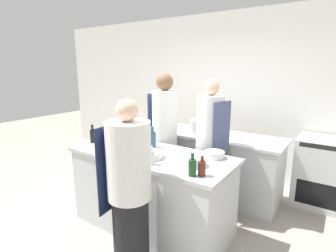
{
  "coord_description": "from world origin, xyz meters",
  "views": [
    {
      "loc": [
        1.76,
        -2.24,
        1.9
      ],
      "look_at": [
        0.0,
        0.35,
        1.19
      ],
      "focal_mm": 28.0,
      "sensor_mm": 36.0,
      "label": 1
    }
  ],
  "objects_px": {
    "bottle_cooking_oil": "(192,167)",
    "bottle_sauce": "(93,135)",
    "oven_range": "(324,173)",
    "chef_at_pass_far": "(165,140)",
    "cup": "(101,148)",
    "bottle_wine": "(114,142)",
    "chef_at_prep_near": "(129,191)",
    "bowl_prep_small": "(151,155)",
    "bowl_mixing_large": "(141,141)",
    "chef_at_stove": "(209,149)",
    "bowl_ceramic_blue": "(193,161)",
    "bottle_water": "(151,157)",
    "bowl_wooden_salad": "(214,155)",
    "bottle_olive_oil": "(202,168)",
    "bottle_vinegar": "(152,139)",
    "stockpot": "(200,127)"
  },
  "relations": [
    {
      "from": "cup",
      "to": "stockpot",
      "type": "xyz_separation_m",
      "value": [
        0.57,
        1.37,
        0.07
      ]
    },
    {
      "from": "oven_range",
      "to": "bottle_wine",
      "type": "height_order",
      "value": "bottle_wine"
    },
    {
      "from": "chef_at_prep_near",
      "to": "bottle_water",
      "type": "height_order",
      "value": "chef_at_prep_near"
    },
    {
      "from": "chef_at_prep_near",
      "to": "bottle_vinegar",
      "type": "height_order",
      "value": "chef_at_prep_near"
    },
    {
      "from": "bowl_mixing_large",
      "to": "stockpot",
      "type": "relative_size",
      "value": 0.69
    },
    {
      "from": "bottle_water",
      "to": "bowl_mixing_large",
      "type": "height_order",
      "value": "bottle_water"
    },
    {
      "from": "chef_at_stove",
      "to": "bowl_prep_small",
      "type": "height_order",
      "value": "chef_at_stove"
    },
    {
      "from": "bottle_olive_oil",
      "to": "bowl_ceramic_blue",
      "type": "height_order",
      "value": "bottle_olive_oil"
    },
    {
      "from": "bottle_vinegar",
      "to": "bottle_sauce",
      "type": "relative_size",
      "value": 1.1
    },
    {
      "from": "bottle_cooking_oil",
      "to": "chef_at_prep_near",
      "type": "bearing_deg",
      "value": -140.35
    },
    {
      "from": "stockpot",
      "to": "cup",
      "type": "bearing_deg",
      "value": -112.55
    },
    {
      "from": "oven_range",
      "to": "stockpot",
      "type": "distance_m",
      "value": 1.82
    },
    {
      "from": "bottle_sauce",
      "to": "bowl_wooden_salad",
      "type": "bearing_deg",
      "value": 12.49
    },
    {
      "from": "bottle_sauce",
      "to": "bottle_water",
      "type": "bearing_deg",
      "value": -9.93
    },
    {
      "from": "chef_at_stove",
      "to": "bottle_sauce",
      "type": "bearing_deg",
      "value": -44.44
    },
    {
      "from": "chef_at_prep_near",
      "to": "bowl_wooden_salad",
      "type": "xyz_separation_m",
      "value": [
        0.4,
        0.92,
        0.16
      ]
    },
    {
      "from": "bottle_wine",
      "to": "bowl_mixing_large",
      "type": "bearing_deg",
      "value": 72.94
    },
    {
      "from": "bottle_water",
      "to": "bowl_prep_small",
      "type": "distance_m",
      "value": 0.2
    },
    {
      "from": "bowl_mixing_large",
      "to": "bowl_wooden_salad",
      "type": "relative_size",
      "value": 0.92
    },
    {
      "from": "oven_range",
      "to": "chef_at_pass_far",
      "type": "distance_m",
      "value": 2.25
    },
    {
      "from": "bottle_wine",
      "to": "cup",
      "type": "xyz_separation_m",
      "value": [
        -0.06,
        -0.15,
        -0.05
      ]
    },
    {
      "from": "cup",
      "to": "stockpot",
      "type": "bearing_deg",
      "value": 67.45
    },
    {
      "from": "bottle_olive_oil",
      "to": "bowl_wooden_salad",
      "type": "bearing_deg",
      "value": 101.82
    },
    {
      "from": "chef_at_prep_near",
      "to": "bowl_wooden_salad",
      "type": "relative_size",
      "value": 7.6
    },
    {
      "from": "chef_at_pass_far",
      "to": "bowl_prep_small",
      "type": "distance_m",
      "value": 0.79
    },
    {
      "from": "oven_range",
      "to": "bottle_water",
      "type": "relative_size",
      "value": 4.95
    },
    {
      "from": "chef_at_pass_far",
      "to": "chef_at_prep_near",
      "type": "bearing_deg",
      "value": -136.87
    },
    {
      "from": "bottle_cooking_oil",
      "to": "bottle_sauce",
      "type": "bearing_deg",
      "value": 172.31
    },
    {
      "from": "stockpot",
      "to": "bowl_wooden_salad",
      "type": "bearing_deg",
      "value": -53.6
    },
    {
      "from": "bottle_cooking_oil",
      "to": "bottle_sauce",
      "type": "height_order",
      "value": "bottle_sauce"
    },
    {
      "from": "chef_at_pass_far",
      "to": "bowl_mixing_large",
      "type": "relative_size",
      "value": 9.11
    },
    {
      "from": "chef_at_stove",
      "to": "stockpot",
      "type": "bearing_deg",
      "value": -123.94
    },
    {
      "from": "chef_at_prep_near",
      "to": "bowl_prep_small",
      "type": "xyz_separation_m",
      "value": [
        -0.17,
        0.53,
        0.16
      ]
    },
    {
      "from": "bottle_vinegar",
      "to": "bottle_sauce",
      "type": "bearing_deg",
      "value": -159.94
    },
    {
      "from": "chef_at_stove",
      "to": "bowl_ceramic_blue",
      "type": "bearing_deg",
      "value": 27.96
    },
    {
      "from": "bowl_prep_small",
      "to": "cup",
      "type": "xyz_separation_m",
      "value": [
        -0.61,
        -0.15,
        0.0
      ]
    },
    {
      "from": "chef_at_prep_near",
      "to": "bottle_water",
      "type": "relative_size",
      "value": 8.55
    },
    {
      "from": "chef_at_stove",
      "to": "bowl_wooden_salad",
      "type": "relative_size",
      "value": 8.1
    },
    {
      "from": "chef_at_pass_far",
      "to": "bottle_cooking_oil",
      "type": "bearing_deg",
      "value": -112.32
    },
    {
      "from": "chef_at_pass_far",
      "to": "bottle_sauce",
      "type": "relative_size",
      "value": 7.71
    },
    {
      "from": "bottle_olive_oil",
      "to": "bottle_cooking_oil",
      "type": "bearing_deg",
      "value": -141.55
    },
    {
      "from": "bottle_olive_oil",
      "to": "bowl_prep_small",
      "type": "xyz_separation_m",
      "value": [
        -0.67,
        0.12,
        -0.04
      ]
    },
    {
      "from": "bottle_vinegar",
      "to": "cup",
      "type": "distance_m",
      "value": 0.62
    },
    {
      "from": "bowl_mixing_large",
      "to": "bottle_water",
      "type": "bearing_deg",
      "value": -42.68
    },
    {
      "from": "stockpot",
      "to": "bottle_sauce",
      "type": "bearing_deg",
      "value": -128.6
    },
    {
      "from": "chef_at_stove",
      "to": "bottle_sauce",
      "type": "relative_size",
      "value": 7.43
    },
    {
      "from": "cup",
      "to": "bottle_wine",
      "type": "bearing_deg",
      "value": 66.69
    },
    {
      "from": "chef_at_prep_near",
      "to": "bottle_vinegar",
      "type": "relative_size",
      "value": 6.35
    },
    {
      "from": "bottle_vinegar",
      "to": "bowl_mixing_large",
      "type": "bearing_deg",
      "value": 168.1
    },
    {
      "from": "oven_range",
      "to": "chef_at_prep_near",
      "type": "xyz_separation_m",
      "value": [
        -1.38,
        -2.42,
        0.34
      ]
    }
  ]
}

